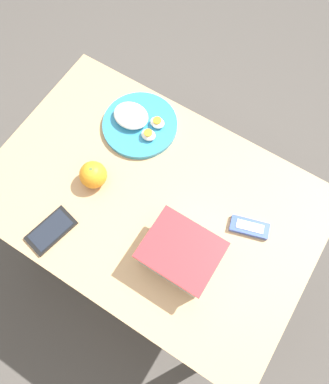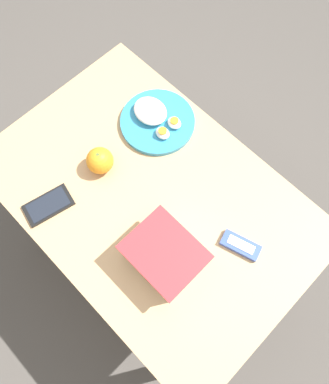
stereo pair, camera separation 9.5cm
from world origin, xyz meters
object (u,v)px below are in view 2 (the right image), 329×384
Objects in this scene: rice_plate at (156,119)px; cell_phone at (48,205)px; candy_bar at (241,245)px; food_container at (165,256)px; orange_fruit at (100,161)px.

rice_plate is 0.45m from cell_phone.
rice_plate is 0.50m from candy_bar.
food_container is 0.82× the size of rice_plate.
candy_bar is at bearing -166.24° from orange_fruit.
rice_plate reaches higher than candy_bar.
orange_fruit is 0.51m from candy_bar.
candy_bar reaches higher than cell_phone.
candy_bar is at bearing 165.81° from rice_plate.
orange_fruit is at bearing -10.81° from food_container.
food_container reaches higher than candy_bar.
candy_bar is 0.78× the size of cell_phone.
candy_bar is (-0.49, -0.12, -0.03)m from orange_fruit.
food_container is at bearing 55.22° from candy_bar.
cell_phone is at bearing 20.36° from food_container.
orange_fruit reaches higher than cell_phone.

